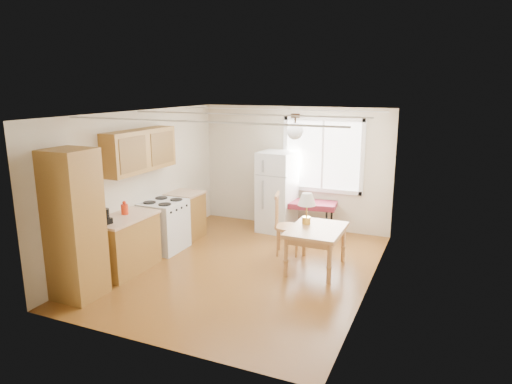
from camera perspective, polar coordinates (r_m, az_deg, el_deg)
The scene contains 11 objects.
room_shell at distance 7.19m, azimuth -1.56°, elevation -0.18°, with size 4.60×5.60×2.62m.
kitchen_run at distance 7.66m, azimuth -15.32°, elevation -2.99°, with size 0.65×3.40×2.20m.
window_unit at distance 9.23m, azimuth 8.35°, elevation 4.58°, with size 1.64×0.05×1.51m.
pendant_light at distance 7.14m, azimuth 4.90°, elevation 7.70°, with size 0.26×0.26×0.40m.
refrigerator at distance 9.21m, azimuth 2.63°, elevation 0.02°, with size 0.72×0.72×1.63m.
bench at distance 9.14m, azimuth 5.53°, elevation -1.57°, with size 1.48×0.69×0.66m.
dining_table at distance 7.40m, azimuth 7.55°, elevation -5.25°, with size 0.83×1.11×0.69m.
chair at distance 8.00m, azimuth 3.27°, elevation -3.46°, with size 0.51×0.50×1.08m.
table_lamp at distance 7.47m, azimuth 6.37°, elevation -1.21°, with size 0.30×0.30×0.52m.
coffee_maker at distance 7.11m, azimuth -18.88°, elevation -2.76°, with size 0.25×0.29×0.40m.
kettle at distance 7.58m, azimuth -16.11°, elevation -2.03°, with size 0.12×0.12×0.22m.
Camera 1 is at (2.95, -6.34, 2.93)m, focal length 32.00 mm.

